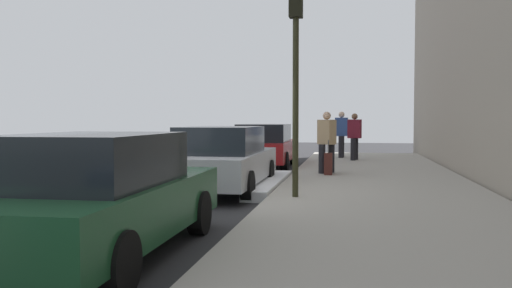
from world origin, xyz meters
TOP-DOWN VIEW (x-y plane):
  - ground_plane at (0.00, 0.00)m, footprint 56.00×56.00m
  - sidewalk at (0.00, -3.30)m, footprint 28.00×4.60m
  - lane_stripe_centre at (0.00, 3.20)m, footprint 28.00×0.14m
  - snow_bank_curb at (1.84, -0.70)m, footprint 4.70×0.56m
  - parked_car_green at (-5.04, 0.38)m, footprint 4.56×1.92m
  - parked_car_silver at (1.07, 0.29)m, footprint 4.78×1.91m
  - parked_car_red at (7.45, 0.30)m, footprint 4.68×1.93m
  - pedestrian_tan_coat at (4.35, -1.96)m, footprint 0.53×0.55m
  - pedestrian_blue_coat at (10.76, -2.27)m, footprint 0.61×0.51m
  - pedestrian_burgundy_coat at (9.48, -2.78)m, footprint 0.57×0.53m
  - traffic_light_pole at (-0.50, -1.55)m, footprint 0.35×0.26m
  - rolling_suitcase at (3.89, -2.02)m, footprint 0.34×0.22m

SIDE VIEW (x-z plane):
  - ground_plane at x=0.00m, z-range 0.00..0.00m
  - lane_stripe_centre at x=0.00m, z-range 0.00..0.01m
  - sidewalk at x=0.00m, z-range 0.00..0.15m
  - snow_bank_curb at x=1.84m, z-range 0.00..0.22m
  - rolling_suitcase at x=3.89m, z-range -0.03..0.93m
  - parked_car_green at x=-5.04m, z-range 0.00..1.51m
  - parked_car_red at x=7.45m, z-range 0.00..1.51m
  - parked_car_silver at x=1.07m, z-range 0.00..1.52m
  - pedestrian_tan_coat at x=4.35m, z-range 0.21..1.95m
  - pedestrian_burgundy_coat at x=9.48m, z-range 0.21..1.96m
  - pedestrian_blue_coat at x=10.76m, z-range 0.21..2.05m
  - traffic_light_pole at x=-0.50m, z-range 0.90..5.11m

